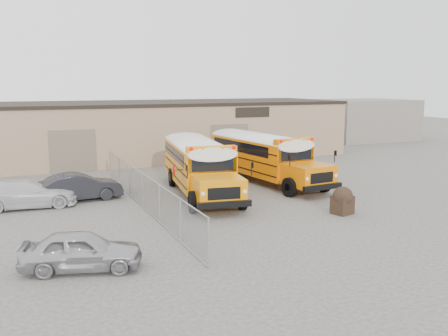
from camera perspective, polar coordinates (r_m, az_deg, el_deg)
name	(u,v)px	position (r m, az deg, el deg)	size (l,w,h in m)	color
ground	(277,210)	(24.87, 6.13, -4.83)	(120.00, 120.00, 0.00)	#474541
warehouse	(163,129)	(42.82, -6.99, 4.48)	(30.20, 10.20, 4.67)	#93775A
chainlink_fence	(143,191)	(25.24, -9.24, -2.58)	(0.07, 18.07, 1.81)	#989BA1
distant_building_right	(362,120)	(57.64, 15.47, 5.35)	(10.00, 8.00, 4.40)	gray
school_bus_left	(180,148)	(34.62, -5.02, 2.33)	(4.13, 10.89, 3.11)	orange
school_bus_right	(216,143)	(37.16, -0.91, 2.85)	(3.69, 10.77, 3.09)	orange
tarp_bundle	(342,200)	(24.58, 13.39, -3.57)	(1.06, 1.00, 1.34)	black
car_silver	(82,251)	(17.56, -15.97, -9.06)	(1.61, 3.99, 1.36)	#B0B0B5
car_white	(26,194)	(27.00, -21.64, -2.77)	(1.97, 4.86, 1.41)	silver
car_dark	(79,187)	(27.70, -16.25, -2.10)	(1.56, 4.47, 1.47)	black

